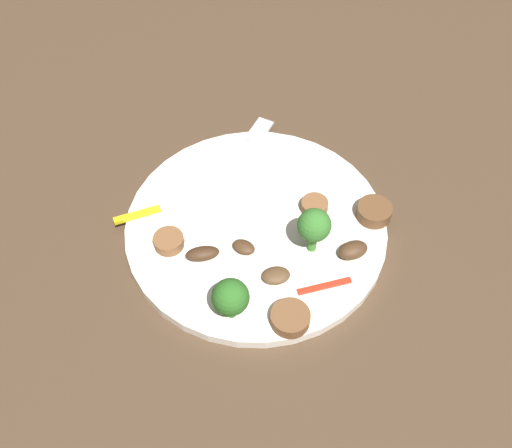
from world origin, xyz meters
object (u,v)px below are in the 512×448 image
object	(u,v)px
broccoli_floret_0	(314,226)
mushroom_1	(353,250)
mushroom_3	(244,247)
broccoli_floret_1	(231,298)
pepper_strip_2	(137,215)
sausage_slice_3	(315,206)
plate	(256,227)
fork	(234,166)
mushroom_2	(202,254)
sausage_slice_0	(290,318)
sausage_slice_1	(169,241)
sausage_slice_2	(374,212)
mushroom_0	(276,275)
pepper_strip_1	(324,286)

from	to	relation	value
broccoli_floret_0	mushroom_1	xyz separation A→B (m)	(0.02, -0.03, -0.03)
mushroom_1	mushroom_3	world-z (taller)	mushroom_1
broccoli_floret_1	pepper_strip_2	distance (m)	0.14
sausage_slice_3	mushroom_1	bearing A→B (deg)	-107.31
plate	mushroom_1	size ratio (longest dim) A/B	8.91
fork	mushroom_2	size ratio (longest dim) A/B	5.67
broccoli_floret_1	sausage_slice_3	distance (m)	0.14
broccoli_floret_0	sausage_slice_0	world-z (taller)	broccoli_floret_0
sausage_slice_1	pepper_strip_2	distance (m)	0.05
fork	mushroom_2	xyz separation A→B (m)	(-0.10, -0.05, 0.00)
sausage_slice_2	sausage_slice_3	distance (m)	0.06
fork	broccoli_floret_1	bearing A→B (deg)	-152.92
mushroom_0	mushroom_3	bearing A→B (deg)	84.42
mushroom_1	pepper_strip_2	xyz separation A→B (m)	(-0.10, 0.18, -0.00)
mushroom_3	sausage_slice_2	bearing A→B (deg)	-31.04
fork	mushroom_1	bearing A→B (deg)	-107.59
mushroom_2	pepper_strip_2	bearing A→B (deg)	95.38
mushroom_0	pepper_strip_1	size ratio (longest dim) A/B	0.52
broccoli_floret_0	pepper_strip_2	distance (m)	0.17
broccoli_floret_0	sausage_slice_3	bearing A→B (deg)	34.93
sausage_slice_3	mushroom_1	size ratio (longest dim) A/B	0.93
fork	pepper_strip_1	xyz separation A→B (m)	(-0.05, -0.16, 0.00)
pepper_strip_2	plate	bearing A→B (deg)	-53.42
mushroom_3	sausage_slice_3	bearing A→B (deg)	-13.84
plate	pepper_strip_1	xyz separation A→B (m)	(-0.01, -0.09, 0.01)
mushroom_0	fork	bearing A→B (deg)	57.94
pepper_strip_1	plate	bearing A→B (deg)	82.03
broccoli_floret_0	mushroom_3	size ratio (longest dim) A/B	2.31
mushroom_3	pepper_strip_1	world-z (taller)	mushroom_3
sausage_slice_0	mushroom_3	world-z (taller)	sausage_slice_0
mushroom_3	pepper_strip_2	world-z (taller)	mushroom_3
pepper_strip_1	pepper_strip_2	size ratio (longest dim) A/B	1.08
broccoli_floret_1	sausage_slice_2	bearing A→B (deg)	-10.27
sausage_slice_1	broccoli_floret_1	bearing A→B (deg)	-99.25
sausage_slice_0	mushroom_2	size ratio (longest dim) A/B	1.09
sausage_slice_0	mushroom_3	size ratio (longest dim) A/B	1.55
broccoli_floret_1	mushroom_1	bearing A→B (deg)	-19.37
plate	broccoli_floret_1	world-z (taller)	broccoli_floret_1
sausage_slice_2	mushroom_0	size ratio (longest dim) A/B	1.31
pepper_strip_1	pepper_strip_2	xyz separation A→B (m)	(-0.06, 0.18, 0.00)
mushroom_0	pepper_strip_1	world-z (taller)	mushroom_0
plate	mushroom_3	bearing A→B (deg)	-159.45
pepper_strip_2	mushroom_0	bearing A→B (deg)	-76.74
broccoli_floret_1	sausage_slice_1	distance (m)	0.10
plate	sausage_slice_2	bearing A→B (deg)	-43.79
sausage_slice_2	mushroom_2	size ratio (longest dim) A/B	1.07
broccoli_floret_1	sausage_slice_0	size ratio (longest dim) A/B	1.28
sausage_slice_1	pepper_strip_1	bearing A→B (deg)	-66.76
sausage_slice_3	mushroom_1	distance (m)	0.06
plate	pepper_strip_2	size ratio (longest dim) A/B	5.45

